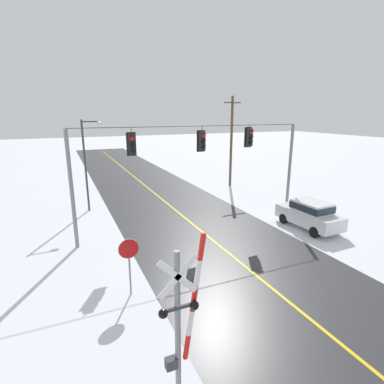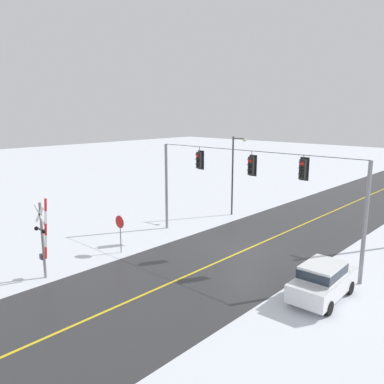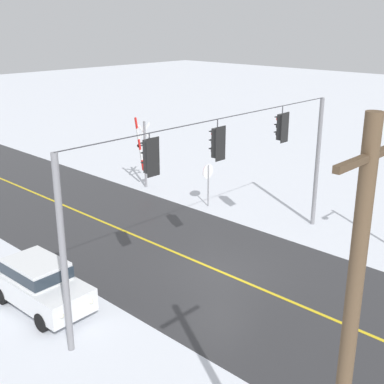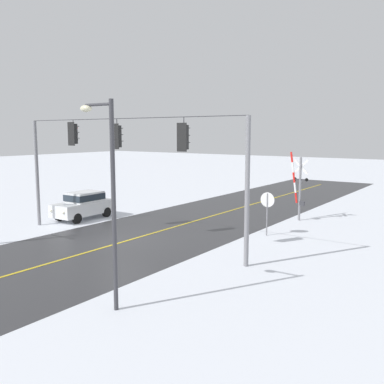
{
  "view_description": "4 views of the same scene",
  "coord_description": "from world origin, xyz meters",
  "px_view_note": "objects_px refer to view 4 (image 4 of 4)",
  "views": [
    {
      "loc": [
        -7.35,
        -16.02,
        6.91
      ],
      "look_at": [
        -1.11,
        -1.78,
        2.84
      ],
      "focal_mm": 28.22,
      "sensor_mm": 36.0,
      "label": 1
    },
    {
      "loc": [
        13.17,
        -19.04,
        8.44
      ],
      "look_at": [
        -3.81,
        -0.71,
        3.28
      ],
      "focal_mm": 36.38,
      "sensor_mm": 36.0,
      "label": 2
    },
    {
      "loc": [
        14.08,
        11.85,
        9.57
      ],
      "look_at": [
        -1.2,
        -2.7,
        2.45
      ],
      "focal_mm": 47.86,
      "sensor_mm": 36.0,
      "label": 3
    },
    {
      "loc": [
        -15.2,
        15.52,
        5.51
      ],
      "look_at": [
        -2.98,
        -1.8,
        2.59
      ],
      "focal_mm": 40.42,
      "sensor_mm": 36.0,
      "label": 4
    }
  ],
  "objects_px": {
    "stop_sign": "(267,204)",
    "parked_car_white": "(84,204)",
    "railroad_crossing": "(299,185)",
    "streetlamp_near": "(108,185)"
  },
  "relations": [
    {
      "from": "stop_sign",
      "to": "parked_car_white",
      "type": "bearing_deg",
      "value": 12.61
    },
    {
      "from": "railroad_crossing",
      "to": "parked_car_white",
      "type": "xyz_separation_m",
      "value": [
        11.5,
        7.53,
        -1.29
      ]
    },
    {
      "from": "stop_sign",
      "to": "parked_car_white",
      "type": "height_order",
      "value": "stop_sign"
    },
    {
      "from": "railroad_crossing",
      "to": "streetlamp_near",
      "type": "height_order",
      "value": "streetlamp_near"
    },
    {
      "from": "stop_sign",
      "to": "railroad_crossing",
      "type": "distance_m",
      "value": 4.95
    },
    {
      "from": "stop_sign",
      "to": "streetlamp_near",
      "type": "xyz_separation_m",
      "value": [
        -0.25,
        11.79,
        2.2
      ]
    },
    {
      "from": "railroad_crossing",
      "to": "parked_car_white",
      "type": "distance_m",
      "value": 13.8
    },
    {
      "from": "stop_sign",
      "to": "railroad_crossing",
      "type": "height_order",
      "value": "railroad_crossing"
    },
    {
      "from": "stop_sign",
      "to": "railroad_crossing",
      "type": "relative_size",
      "value": 0.54
    },
    {
      "from": "stop_sign",
      "to": "streetlamp_near",
      "type": "bearing_deg",
      "value": 91.2
    }
  ]
}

